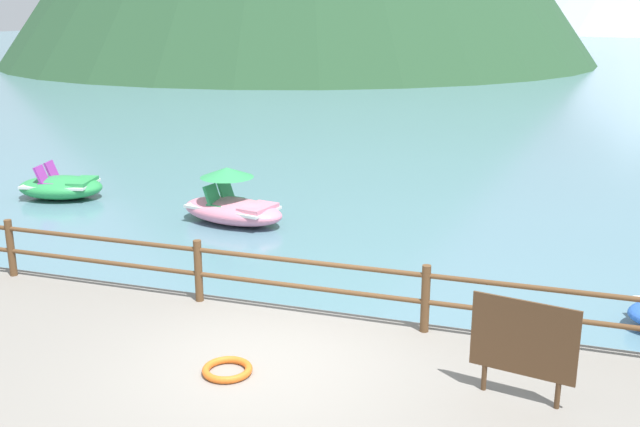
# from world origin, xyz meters

# --- Properties ---
(ground_plane) EXTENTS (200.00, 200.00, 0.00)m
(ground_plane) POSITION_xyz_m (0.00, 40.00, 0.00)
(ground_plane) COLOR slate
(dock_railing) EXTENTS (23.92, 0.12, 0.95)m
(dock_railing) POSITION_xyz_m (-0.00, 1.55, 0.97)
(dock_railing) COLOR brown
(dock_railing) RESTS_ON promenade_dock
(sign_board) EXTENTS (1.16, 0.27, 1.19)m
(sign_board) POSITION_xyz_m (3.04, 0.12, 1.13)
(sign_board) COLOR silver
(sign_board) RESTS_ON promenade_dock
(life_ring) EXTENTS (0.61, 0.61, 0.09)m
(life_ring) POSITION_xyz_m (-0.33, -0.37, 0.45)
(life_ring) COLOR orange
(life_ring) RESTS_ON promenade_dock
(pedal_boat_1) EXTENTS (2.70, 1.72, 1.25)m
(pedal_boat_1) POSITION_xyz_m (-3.55, 6.68, 0.41)
(pedal_boat_1) COLOR pink
(pedal_boat_1) RESTS_ON ground
(pedal_boat_3) EXTENTS (2.36, 1.80, 0.88)m
(pedal_boat_3) POSITION_xyz_m (-8.58, 7.32, 0.29)
(pedal_boat_3) COLOR green
(pedal_boat_3) RESTS_ON ground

